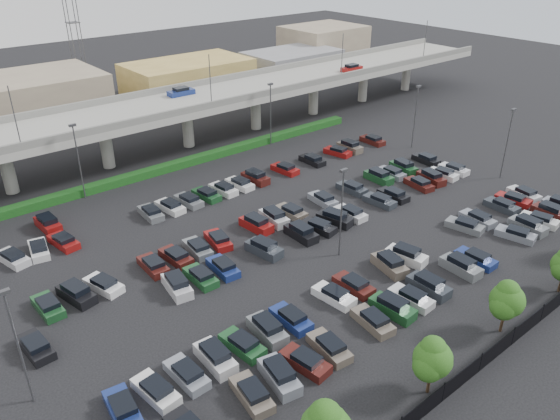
# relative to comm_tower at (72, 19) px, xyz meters

# --- Properties ---
(ground) EXTENTS (280.00, 280.00, 0.00)m
(ground) POSITION_rel_comm_tower_xyz_m (-4.00, -74.00, -15.61)
(ground) COLOR black
(overpass) EXTENTS (150.00, 13.00, 15.80)m
(overpass) POSITION_rel_comm_tower_xyz_m (-4.22, -42.01, -8.64)
(overpass) COLOR #9C9B93
(overpass) RESTS_ON ground
(hedge) EXTENTS (66.00, 1.60, 1.10)m
(hedge) POSITION_rel_comm_tower_xyz_m (-4.00, -49.00, -15.06)
(hedge) COLOR #103913
(hedge) RESTS_ON ground
(fence) EXTENTS (70.00, 0.10, 2.00)m
(fence) POSITION_rel_comm_tower_xyz_m (-4.05, -102.00, -14.71)
(fence) COLOR black
(fence) RESTS_ON ground
(tree_row) EXTENTS (65.07, 3.66, 5.94)m
(tree_row) POSITION_rel_comm_tower_xyz_m (-3.30, -100.53, -12.09)
(tree_row) COLOR #332316
(tree_row) RESTS_ON ground
(parked_cars) EXTENTS (63.02, 41.66, 1.67)m
(parked_cars) POSITION_rel_comm_tower_xyz_m (-4.50, -78.00, -15.00)
(parked_cars) COLOR #2A2F36
(parked_cars) RESTS_ON ground
(light_poles) EXTENTS (66.90, 48.38, 10.30)m
(light_poles) POSITION_rel_comm_tower_xyz_m (-8.12, -72.00, -9.37)
(light_poles) COLOR #46464A
(light_poles) RESTS_ON ground
(distant_buildings) EXTENTS (138.00, 24.00, 9.00)m
(distant_buildings) POSITION_rel_comm_tower_xyz_m (8.38, -12.19, -11.87)
(distant_buildings) COLOR gray
(distant_buildings) RESTS_ON ground
(comm_tower) EXTENTS (2.40, 2.40, 30.00)m
(comm_tower) POSITION_rel_comm_tower_xyz_m (0.00, 0.00, 0.00)
(comm_tower) COLOR #46464A
(comm_tower) RESTS_ON ground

